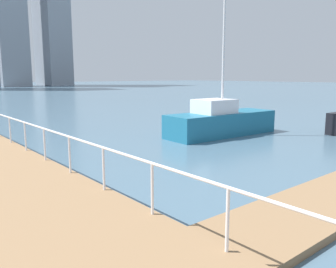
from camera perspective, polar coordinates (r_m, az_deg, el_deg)
ground_plane at (r=17.46m, az=-14.88°, el=-1.10°), size 300.00×300.00×0.00m
boardwalk_railing at (r=7.64m, az=-7.03°, el=-4.80°), size 0.06×29.23×1.08m
moored_boat_3 at (r=18.60m, az=8.67°, el=2.12°), size 6.56×2.24×9.61m
skyline_tower_4 at (r=120.37m, az=-18.80°, el=20.18°), size 7.55×13.15×52.40m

